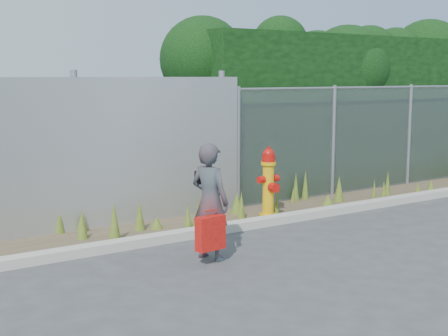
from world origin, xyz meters
The scene contains 9 objects.
ground centered at (0.00, 0.00, 0.00)m, with size 80.00×80.00×0.00m, color #3B3B3E.
curb centered at (0.00, 1.80, 0.06)m, with size 16.00×0.22×0.12m, color #A49F94.
weed_strip centered at (0.69, 2.46, 0.13)m, with size 16.00×1.28×0.54m.
chainlink_fence centered at (4.25, 3.00, 1.03)m, with size 6.50×0.07×2.05m.
hedge centered at (4.51, 4.05, 1.93)m, with size 7.82×1.96×3.51m.
fire_hydrant centered at (1.07, 2.20, 0.55)m, with size 0.38×0.34×1.13m.
woman centered at (-0.90, 0.80, 0.71)m, with size 0.52×0.34×1.43m, color #0E565D.
red_tote_bag centered at (-1.03, 0.60, 0.39)m, with size 0.37×0.14×0.48m.
black_shoulder_bag centered at (-0.86, 1.00, 0.98)m, with size 0.22×0.09×0.17m.
Camera 1 is at (-4.86, -5.43, 2.21)m, focal length 50.00 mm.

